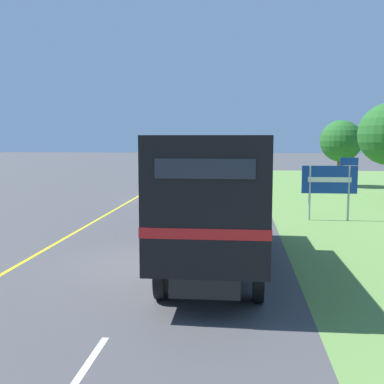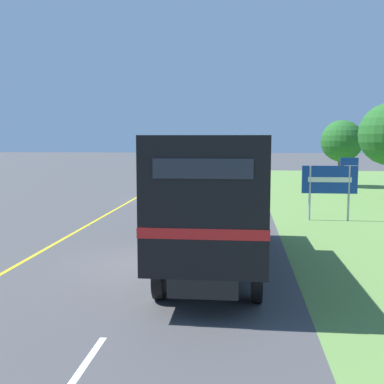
{
  "view_description": "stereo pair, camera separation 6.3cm",
  "coord_description": "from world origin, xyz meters",
  "px_view_note": "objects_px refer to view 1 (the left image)",
  "views": [
    {
      "loc": [
        2.28,
        -12.72,
        3.43
      ],
      "look_at": [
        0.3,
        7.04,
        1.2
      ],
      "focal_mm": 45.0,
      "sensor_mm": 36.0,
      "label": 1
    },
    {
      "loc": [
        2.34,
        -12.72,
        3.43
      ],
      "look_at": [
        0.3,
        7.04,
        1.2
      ],
      "focal_mm": 45.0,
      "sensor_mm": 36.0,
      "label": 2
    }
  ],
  "objects_px": {
    "highway_sign": "(331,181)",
    "lead_car_white": "(169,181)",
    "roadside_tree_far": "(341,141)",
    "horse_trailer_truck": "(216,195)"
  },
  "relations": [
    {
      "from": "highway_sign",
      "to": "lead_car_white",
      "type": "bearing_deg",
      "value": 140.47
    },
    {
      "from": "lead_car_white",
      "to": "highway_sign",
      "type": "relative_size",
      "value": 1.52
    },
    {
      "from": "lead_car_white",
      "to": "highway_sign",
      "type": "xyz_separation_m",
      "value": [
        7.77,
        -6.41,
        0.67
      ]
    },
    {
      "from": "lead_car_white",
      "to": "roadside_tree_far",
      "type": "bearing_deg",
      "value": 36.51
    },
    {
      "from": "horse_trailer_truck",
      "to": "roadside_tree_far",
      "type": "xyz_separation_m",
      "value": [
        7.7,
        22.52,
        1.24
      ]
    },
    {
      "from": "lead_car_white",
      "to": "roadside_tree_far",
      "type": "xyz_separation_m",
      "value": [
        11.09,
        8.21,
        2.2
      ]
    },
    {
      "from": "lead_car_white",
      "to": "roadside_tree_far",
      "type": "relative_size",
      "value": 0.85
    },
    {
      "from": "highway_sign",
      "to": "roadside_tree_far",
      "type": "xyz_separation_m",
      "value": [
        3.32,
        14.62,
        1.53
      ]
    },
    {
      "from": "horse_trailer_truck",
      "to": "lead_car_white",
      "type": "distance_m",
      "value": 14.74
    },
    {
      "from": "horse_trailer_truck",
      "to": "highway_sign",
      "type": "relative_size",
      "value": 3.24
    }
  ]
}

